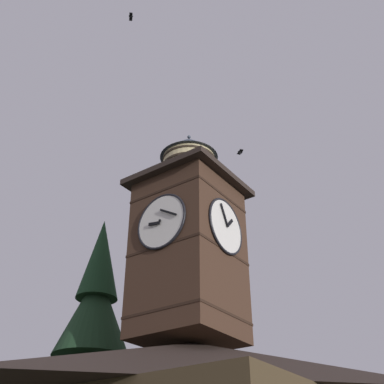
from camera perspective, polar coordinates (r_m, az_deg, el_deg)
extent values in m
pyramid|color=#2D231E|center=(18.49, 0.17, -20.45)|extent=(12.62, 11.82, 2.39)
cube|color=#422B1E|center=(19.88, -0.40, -7.83)|extent=(3.47, 3.47, 6.49)
cube|color=black|center=(19.02, -0.43, -14.65)|extent=(3.51, 3.51, 0.10)
cube|color=black|center=(19.87, -0.40, -7.92)|extent=(3.51, 3.51, 0.10)
cube|color=black|center=(20.96, -0.38, -1.81)|extent=(3.51, 3.51, 0.10)
cylinder|color=white|center=(19.42, 3.84, -3.96)|extent=(2.23, 0.10, 2.23)
torus|color=black|center=(19.41, 3.90, -3.94)|extent=(2.33, 0.10, 2.33)
cube|color=black|center=(19.61, 4.37, -3.56)|extent=(0.47, 0.04, 0.49)
cube|color=black|center=(19.40, 3.72, -2.59)|extent=(0.50, 0.04, 0.84)
sphere|color=black|center=(19.37, 4.12, -3.87)|extent=(0.10, 0.10, 0.10)
cylinder|color=white|center=(19.05, -3.51, -3.39)|extent=(0.10, 2.23, 2.23)
torus|color=black|center=(19.03, -3.56, -3.36)|extent=(0.10, 2.33, 2.33)
cube|color=black|center=(19.11, -4.35, -3.63)|extent=(0.04, 0.57, 0.21)
cube|color=black|center=(18.87, -2.75, -2.33)|extent=(0.04, 0.82, 0.54)
sphere|color=black|center=(18.97, -3.72, -3.26)|extent=(0.10, 0.10, 0.10)
cube|color=#2D231E|center=(21.46, -0.37, 0.44)|extent=(4.17, 4.17, 0.25)
cylinder|color=#D1BC84|center=(21.92, -0.36, 2.34)|extent=(2.30, 2.30, 1.46)
cylinder|color=#2D2319|center=(21.62, -0.37, 1.13)|extent=(2.36, 2.36, 0.10)
cylinder|color=#2D2319|center=(21.82, -0.36, 1.94)|extent=(2.36, 2.36, 0.10)
cylinder|color=#2D2319|center=(22.02, -0.36, 2.73)|extent=(2.36, 2.36, 0.10)
cylinder|color=#2D2319|center=(22.23, -0.36, 3.51)|extent=(2.36, 2.36, 0.10)
cone|color=#2D3847|center=(22.66, -0.35, 5.03)|extent=(2.60, 2.60, 1.10)
sphere|color=#424C5B|center=(23.05, -0.35, 6.32)|extent=(0.16, 0.16, 0.16)
cone|color=#183B20|center=(22.51, -11.82, -20.20)|extent=(4.73, 4.73, 3.38)
cone|color=#1B351E|center=(23.21, -11.04, -13.30)|extent=(3.32, 3.32, 3.96)
cone|color=#19381F|center=(24.13, -10.42, -7.45)|extent=(1.91, 1.91, 4.01)
ellipsoid|color=black|center=(25.46, -7.02, 19.35)|extent=(0.23, 0.24, 0.12)
cube|color=black|center=(25.38, -7.01, 19.57)|extent=(0.28, 0.27, 0.11)
cube|color=black|center=(25.53, -7.03, 19.14)|extent=(0.28, 0.27, 0.11)
ellipsoid|color=black|center=(28.89, 5.53, 4.57)|extent=(0.33, 0.30, 0.16)
cube|color=black|center=(28.99, 5.43, 4.43)|extent=(0.31, 0.33, 0.08)
cube|color=black|center=(28.80, 5.63, 4.71)|extent=(0.31, 0.33, 0.08)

